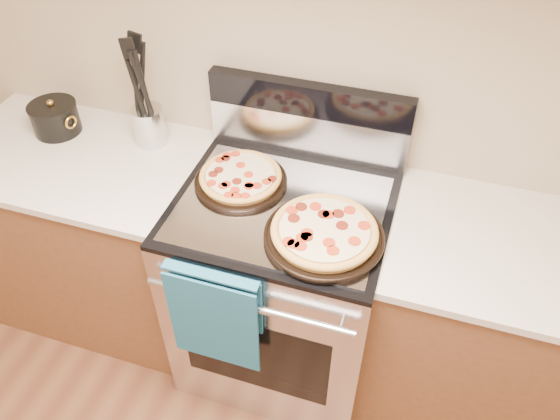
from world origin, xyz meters
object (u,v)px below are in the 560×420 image
(range_body, at_px, (283,288))
(pepperoni_pizza_front, at_px, (324,233))
(utensil_crock, at_px, (150,126))
(saucepan, at_px, (56,119))
(pepperoni_pizza_back, at_px, (241,178))

(range_body, bearing_deg, pepperoni_pizza_front, -35.84)
(range_body, xyz_separation_m, pepperoni_pizza_front, (0.18, -0.13, 0.50))
(range_body, height_order, utensil_crock, utensil_crock)
(pepperoni_pizza_front, bearing_deg, range_body, 144.16)
(pepperoni_pizza_front, xyz_separation_m, saucepan, (-1.20, 0.28, 0.01))
(pepperoni_pizza_back, relative_size, pepperoni_pizza_front, 0.86)
(range_body, height_order, pepperoni_pizza_back, pepperoni_pizza_back)
(range_body, bearing_deg, pepperoni_pizza_back, 163.51)
(pepperoni_pizza_front, bearing_deg, utensil_crock, 157.40)
(pepperoni_pizza_back, xyz_separation_m, pepperoni_pizza_front, (0.36, -0.18, 0.00))
(utensil_crock, bearing_deg, pepperoni_pizza_back, -18.75)
(pepperoni_pizza_front, relative_size, saucepan, 2.09)
(range_body, xyz_separation_m, utensil_crock, (-0.62, 0.20, 0.54))
(pepperoni_pizza_front, relative_size, utensil_crock, 2.50)
(range_body, bearing_deg, utensil_crock, 161.90)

